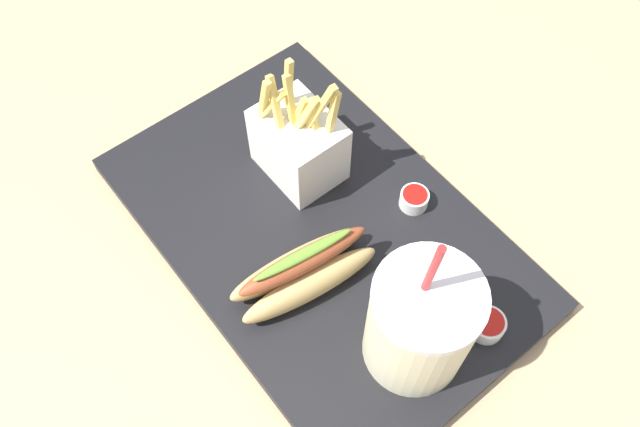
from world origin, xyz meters
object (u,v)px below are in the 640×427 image
at_px(hot_dog_1, 304,271).
at_px(ketchup_cup_1, 487,325).
at_px(soda_cup, 420,324).
at_px(ketchup_cup_2, 414,199).
at_px(fries_basket, 299,144).

xyz_separation_m(hot_dog_1, ketchup_cup_1, (-0.15, -0.11, -0.02)).
relative_size(soda_cup, ketchup_cup_2, 6.54).
xyz_separation_m(soda_cup, fries_basket, (0.24, -0.05, -0.02)).
distance_m(hot_dog_1, ketchup_cup_1, 0.19).
bearing_deg(soda_cup, fries_basket, -11.07).
bearing_deg(hot_dog_1, soda_cup, -162.47).
height_order(soda_cup, hot_dog_1, soda_cup).
xyz_separation_m(fries_basket, ketchup_cup_2, (-0.12, -0.07, -0.03)).
bearing_deg(hot_dog_1, fries_basket, -35.98).
height_order(soda_cup, fries_basket, soda_cup).
height_order(ketchup_cup_1, ketchup_cup_2, same).
bearing_deg(hot_dog_1, ketchup_cup_1, -144.31).
distance_m(ketchup_cup_1, ketchup_cup_2, 0.16).
bearing_deg(ketchup_cup_2, hot_dog_1, 89.82).
xyz_separation_m(fries_basket, hot_dog_1, (-0.12, 0.09, -0.02)).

